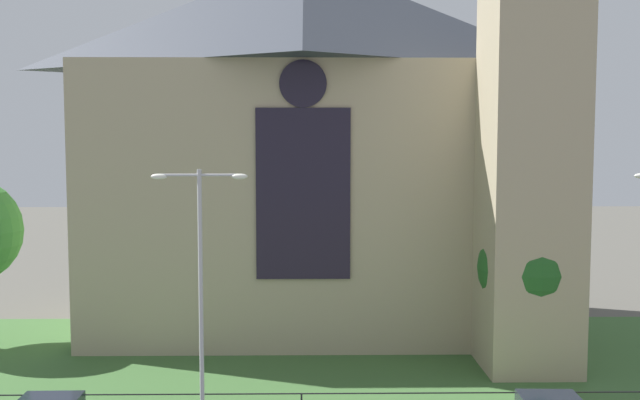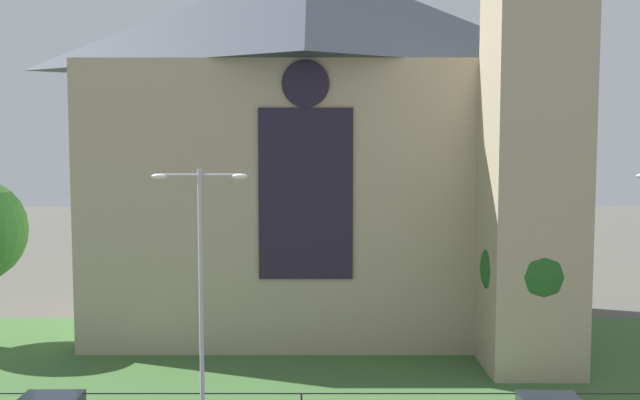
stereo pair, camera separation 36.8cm
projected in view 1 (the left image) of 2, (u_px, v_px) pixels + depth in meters
The scene contains 6 objects.
ground at pixel (330, 360), 33.14m from camera, with size 160.00×160.00×0.00m, color #56544C.
grass_verge at pixel (331, 374), 31.15m from camera, with size 120.00×20.00×0.01m, color #3D6633.
church_building at pixel (318, 139), 38.42m from camera, with size 23.20×16.20×26.00m.
iron_railing at pixel (302, 397), 25.57m from camera, with size 32.51×0.07×1.13m.
tree_right_near at pixel (527, 269), 31.67m from camera, with size 4.37×4.37×6.69m.
streetlamp_near at pixel (201, 266), 25.04m from camera, with size 3.37×0.26×9.16m.
Camera 1 is at (-0.94, -22.43, 10.08)m, focal length 40.03 mm.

